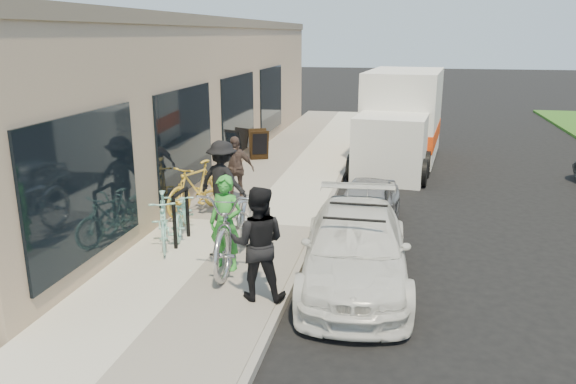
{
  "coord_description": "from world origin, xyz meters",
  "views": [
    {
      "loc": [
        1.12,
        -7.3,
        3.81
      ],
      "look_at": [
        -0.86,
        2.25,
        1.05
      ],
      "focal_mm": 35.0,
      "sensor_mm": 36.0,
      "label": 1
    }
  ],
  "objects_px": {
    "cruiser_bike_a": "(163,220)",
    "woman_rider": "(226,223)",
    "sedan_silver": "(366,205)",
    "cruiser_bike_b": "(182,212)",
    "bystander_b": "(235,169)",
    "sandwich_board": "(259,144)",
    "cruiser_bike_c": "(197,188)",
    "sedan_white": "(355,248)",
    "man_standing": "(258,243)",
    "tandem_bike": "(236,223)",
    "moving_truck": "(401,123)",
    "bystander_a": "(223,181)",
    "bike_rack": "(181,211)"
  },
  "relations": [
    {
      "from": "cruiser_bike_a",
      "to": "woman_rider",
      "type": "bearing_deg",
      "value": -51.24
    },
    {
      "from": "sedan_silver",
      "to": "cruiser_bike_b",
      "type": "height_order",
      "value": "cruiser_bike_b"
    },
    {
      "from": "sedan_silver",
      "to": "bystander_b",
      "type": "distance_m",
      "value": 3.15
    },
    {
      "from": "sandwich_board",
      "to": "cruiser_bike_c",
      "type": "height_order",
      "value": "cruiser_bike_c"
    },
    {
      "from": "sandwich_board",
      "to": "sedan_white",
      "type": "height_order",
      "value": "sedan_white"
    },
    {
      "from": "sandwich_board",
      "to": "cruiser_bike_b",
      "type": "xyz_separation_m",
      "value": [
        0.21,
        -6.59,
        -0.04
      ]
    },
    {
      "from": "man_standing",
      "to": "bystander_b",
      "type": "bearing_deg",
      "value": -75.04
    },
    {
      "from": "woman_rider",
      "to": "tandem_bike",
      "type": "bearing_deg",
      "value": 88.17
    },
    {
      "from": "sedan_silver",
      "to": "cruiser_bike_c",
      "type": "height_order",
      "value": "cruiser_bike_c"
    },
    {
      "from": "sandwich_board",
      "to": "cruiser_bike_a",
      "type": "relative_size",
      "value": 0.57
    },
    {
      "from": "sedan_white",
      "to": "moving_truck",
      "type": "relative_size",
      "value": 0.71
    },
    {
      "from": "woman_rider",
      "to": "bystander_b",
      "type": "xyz_separation_m",
      "value": [
        -0.98,
        3.7,
        -0.03
      ]
    },
    {
      "from": "man_standing",
      "to": "bystander_a",
      "type": "bearing_deg",
      "value": -69.68
    },
    {
      "from": "sedan_white",
      "to": "bystander_b",
      "type": "distance_m",
      "value": 4.63
    },
    {
      "from": "woman_rider",
      "to": "cruiser_bike_a",
      "type": "xyz_separation_m",
      "value": [
        -1.4,
        0.74,
        -0.3
      ]
    },
    {
      "from": "cruiser_bike_a",
      "to": "bike_rack",
      "type": "bearing_deg",
      "value": 18.82
    },
    {
      "from": "sandwich_board",
      "to": "bystander_b",
      "type": "bearing_deg",
      "value": -105.79
    },
    {
      "from": "woman_rider",
      "to": "bystander_b",
      "type": "height_order",
      "value": "woman_rider"
    },
    {
      "from": "moving_truck",
      "to": "cruiser_bike_c",
      "type": "relative_size",
      "value": 3.18
    },
    {
      "from": "sedan_white",
      "to": "man_standing",
      "type": "xyz_separation_m",
      "value": [
        -1.28,
        -1.1,
        0.39
      ]
    },
    {
      "from": "woman_rider",
      "to": "bystander_b",
      "type": "relative_size",
      "value": 1.04
    },
    {
      "from": "woman_rider",
      "to": "sedan_white",
      "type": "bearing_deg",
      "value": 17.54
    },
    {
      "from": "bystander_a",
      "to": "moving_truck",
      "type": "bearing_deg",
      "value": -98.68
    },
    {
      "from": "sandwich_board",
      "to": "sedan_silver",
      "type": "distance_m",
      "value": 6.32
    },
    {
      "from": "sandwich_board",
      "to": "moving_truck",
      "type": "bearing_deg",
      "value": -8.41
    },
    {
      "from": "cruiser_bike_a",
      "to": "bystander_a",
      "type": "relative_size",
      "value": 0.96
    },
    {
      "from": "bike_rack",
      "to": "woman_rider",
      "type": "distance_m",
      "value": 1.52
    },
    {
      "from": "sedan_white",
      "to": "man_standing",
      "type": "distance_m",
      "value": 1.74
    },
    {
      "from": "tandem_bike",
      "to": "bystander_a",
      "type": "height_order",
      "value": "bystander_a"
    },
    {
      "from": "tandem_bike",
      "to": "woman_rider",
      "type": "relative_size",
      "value": 1.64
    },
    {
      "from": "moving_truck",
      "to": "bystander_a",
      "type": "distance_m",
      "value": 7.63
    },
    {
      "from": "sandwich_board",
      "to": "sedan_white",
      "type": "distance_m",
      "value": 8.62
    },
    {
      "from": "sedan_white",
      "to": "bystander_a",
      "type": "bearing_deg",
      "value": 139.28
    },
    {
      "from": "bike_rack",
      "to": "bystander_b",
      "type": "relative_size",
      "value": 0.65
    },
    {
      "from": "sedan_silver",
      "to": "bystander_b",
      "type": "relative_size",
      "value": 1.95
    },
    {
      "from": "sandwich_board",
      "to": "cruiser_bike_c",
      "type": "xyz_separation_m",
      "value": [
        0.04,
        -5.35,
        0.09
      ]
    },
    {
      "from": "bike_rack",
      "to": "man_standing",
      "type": "distance_m",
      "value": 2.68
    },
    {
      "from": "tandem_bike",
      "to": "bystander_a",
      "type": "relative_size",
      "value": 1.54
    },
    {
      "from": "sedan_white",
      "to": "sedan_silver",
      "type": "distance_m",
      "value": 2.62
    },
    {
      "from": "sedan_white",
      "to": "bystander_a",
      "type": "height_order",
      "value": "bystander_a"
    },
    {
      "from": "sedan_white",
      "to": "sedan_silver",
      "type": "xyz_separation_m",
      "value": [
        -0.02,
        2.62,
        -0.09
      ]
    },
    {
      "from": "cruiser_bike_a",
      "to": "bystander_b",
      "type": "relative_size",
      "value": 1.06
    },
    {
      "from": "cruiser_bike_a",
      "to": "bystander_b",
      "type": "bearing_deg",
      "value": 58.49
    },
    {
      "from": "sandwich_board",
      "to": "bystander_b",
      "type": "distance_m",
      "value": 4.39
    },
    {
      "from": "sandwich_board",
      "to": "cruiser_bike_c",
      "type": "distance_m",
      "value": 5.35
    },
    {
      "from": "sedan_white",
      "to": "woman_rider",
      "type": "height_order",
      "value": "woman_rider"
    },
    {
      "from": "sandwich_board",
      "to": "bystander_a",
      "type": "distance_m",
      "value": 5.78
    },
    {
      "from": "tandem_bike",
      "to": "cruiser_bike_c",
      "type": "relative_size",
      "value": 1.39
    },
    {
      "from": "sedan_silver",
      "to": "tandem_bike",
      "type": "bearing_deg",
      "value": -121.83
    },
    {
      "from": "moving_truck",
      "to": "sedan_white",
      "type": "bearing_deg",
      "value": -87.57
    }
  ]
}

